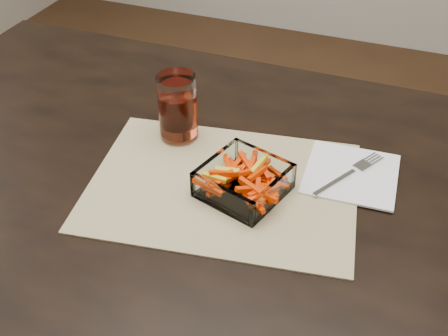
{
  "coord_description": "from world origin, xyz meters",
  "views": [
    {
      "loc": [
        0.21,
        -0.68,
        1.37
      ],
      "look_at": [
        -0.06,
        0.01,
        0.78
      ],
      "focal_mm": 45.0,
      "sensor_mm": 36.0,
      "label": 1
    }
  ],
  "objects_px": {
    "dining_table": "(253,231)",
    "fork": "(351,173)",
    "glass_bowl": "(244,182)",
    "tumbler": "(178,110)"
  },
  "relations": [
    {
      "from": "tumbler",
      "to": "fork",
      "type": "distance_m",
      "value": 0.33
    },
    {
      "from": "glass_bowl",
      "to": "fork",
      "type": "relative_size",
      "value": 1.0
    },
    {
      "from": "glass_bowl",
      "to": "tumbler",
      "type": "distance_m",
      "value": 0.2
    },
    {
      "from": "tumbler",
      "to": "dining_table",
      "type": "bearing_deg",
      "value": -29.77
    },
    {
      "from": "dining_table",
      "to": "glass_bowl",
      "type": "relative_size",
      "value": 10.24
    },
    {
      "from": "tumbler",
      "to": "fork",
      "type": "relative_size",
      "value": 0.81
    },
    {
      "from": "dining_table",
      "to": "tumbler",
      "type": "xyz_separation_m",
      "value": [
        -0.19,
        0.11,
        0.15
      ]
    },
    {
      "from": "glass_bowl",
      "to": "fork",
      "type": "bearing_deg",
      "value": 33.94
    },
    {
      "from": "dining_table",
      "to": "fork",
      "type": "xyz_separation_m",
      "value": [
        0.14,
        0.1,
        0.1
      ]
    },
    {
      "from": "dining_table",
      "to": "glass_bowl",
      "type": "height_order",
      "value": "glass_bowl"
    }
  ]
}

